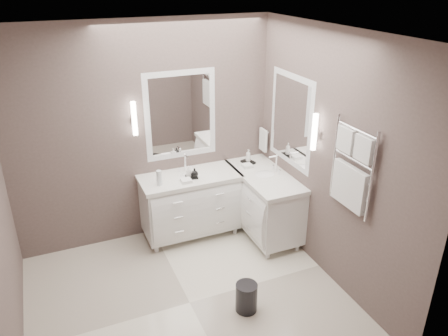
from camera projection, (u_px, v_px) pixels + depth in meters
name	position (u px, v px, depth m)	size (l,w,h in m)	color
floor	(190.00, 303.00, 4.55)	(3.20, 3.00, 0.01)	white
ceiling	(179.00, 34.00, 3.43)	(3.20, 3.00, 0.01)	white
wall_back	(145.00, 135.00, 5.25)	(3.20, 0.01, 2.70)	#564845
wall_front	(261.00, 288.00, 2.73)	(3.20, 0.01, 2.70)	#564845
wall_right	(331.00, 160.00, 4.56)	(0.01, 3.00, 2.70)	#564845
vanity_back	(191.00, 201.00, 5.54)	(1.24, 0.59, 0.97)	white
vanity_right	(264.00, 200.00, 5.58)	(0.59, 1.24, 0.97)	white
mirror_back	(181.00, 115.00, 5.31)	(0.90, 0.02, 1.10)	white
mirror_right	(291.00, 120.00, 5.15)	(0.02, 0.90, 1.10)	white
sconce_back	(134.00, 119.00, 5.04)	(0.06, 0.06, 0.40)	white
sconce_right	(314.00, 133.00, 4.62)	(0.06, 0.06, 0.40)	white
towel_bar_corner	(263.00, 139.00, 5.78)	(0.03, 0.22, 0.30)	white
towel_ladder	(351.00, 172.00, 4.19)	(0.06, 0.58, 0.90)	white
waste_bin	(246.00, 297.00, 4.40)	(0.22, 0.22, 0.31)	black
amenity_tray_back	(192.00, 177.00, 5.32)	(0.15, 0.11, 0.02)	black
amenity_tray_right	(248.00, 162.00, 5.73)	(0.13, 0.17, 0.03)	black
water_bottle	(159.00, 178.00, 5.11)	(0.06, 0.06, 0.18)	silver
soap_bottle_a	(189.00, 171.00, 5.30)	(0.06, 0.06, 0.13)	white
soap_bottle_b	(195.00, 172.00, 5.28)	(0.09, 0.09, 0.11)	black
soap_bottle_c	(248.00, 155.00, 5.69)	(0.06, 0.06, 0.16)	white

